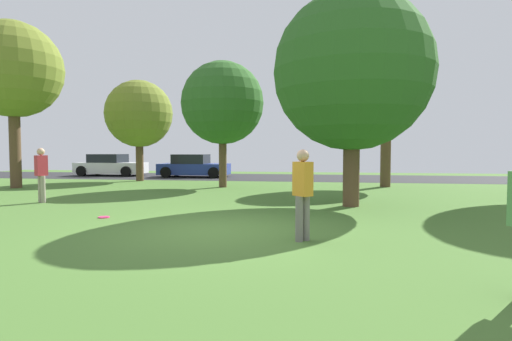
{
  "coord_description": "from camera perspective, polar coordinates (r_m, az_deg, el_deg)",
  "views": [
    {
      "loc": [
        2.0,
        -8.07,
        1.64
      ],
      "look_at": [
        0.0,
        4.77,
        0.98
      ],
      "focal_mm": 28.65,
      "sensor_mm": 36.0,
      "label": 1
    }
  ],
  "objects": [
    {
      "name": "road_strip",
      "position": [
        24.2,
        4.1,
        -0.97
      ],
      "size": [
        44.0,
        6.4,
        0.01
      ],
      "primitive_type": "cube",
      "color": "#28282B",
      "rests_on": "ground_plane"
    },
    {
      "name": "maple_tree_far",
      "position": [
        20.6,
        -30.83,
        11.94
      ],
      "size": [
        4.06,
        4.06,
        7.08
      ],
      "color": "brown",
      "rests_on": "ground_plane"
    },
    {
      "name": "frisbee_disc",
      "position": [
        10.59,
        -20.47,
        -6.12
      ],
      "size": [
        0.27,
        0.27,
        0.03
      ],
      "primitive_type": "cylinder",
      "color": "#EA2D6B",
      "rests_on": "ground_plane"
    },
    {
      "name": "maple_tree_near",
      "position": [
        22.42,
        -16.02,
        7.58
      ],
      "size": [
        3.49,
        3.49,
        5.27
      ],
      "color": "brown",
      "rests_on": "ground_plane"
    },
    {
      "name": "street_lamp_post",
      "position": [
        22.32,
        -15.92,
        4.37
      ],
      "size": [
        0.14,
        0.14,
        4.5
      ],
      "primitive_type": "cylinder",
      "color": "#2D2D33",
      "rests_on": "ground_plane"
    },
    {
      "name": "person_bystander",
      "position": [
        14.28,
        -27.78,
        -0.24
      ],
      "size": [
        0.34,
        0.39,
        1.7
      ],
      "rotation": [
        0.0,
        0.0,
        1.09
      ],
      "color": "gray",
      "rests_on": "ground_plane"
    },
    {
      "name": "oak_tree_right",
      "position": [
        19.13,
        17.8,
        11.44
      ],
      "size": [
        3.59,
        3.59,
        6.36
      ],
      "color": "brown",
      "rests_on": "ground_plane"
    },
    {
      "name": "oak_tree_left",
      "position": [
        18.03,
        -4.7,
        9.35
      ],
      "size": [
        3.6,
        3.6,
        5.48
      ],
      "color": "brown",
      "rests_on": "ground_plane"
    },
    {
      "name": "parked_car_white",
      "position": [
        27.58,
        -19.65,
        0.64
      ],
      "size": [
        4.22,
        2.09,
        1.36
      ],
      "color": "white",
      "rests_on": "ground_plane"
    },
    {
      "name": "ground_plane",
      "position": [
        8.47,
        -5.03,
        -8.27
      ],
      "size": [
        44.0,
        44.0,
        0.0
      ],
      "primitive_type": "plane",
      "color": "#47702D"
    },
    {
      "name": "person_thrower",
      "position": [
        7.36,
        6.54,
        -2.82
      ],
      "size": [
        0.38,
        0.38,
        1.65
      ],
      "rotation": [
        0.0,
        0.0,
        -0.79
      ],
      "color": "slate",
      "rests_on": "ground_plane"
    },
    {
      "name": "parked_car_blue",
      "position": [
        24.97,
        -8.72,
        0.54
      ],
      "size": [
        4.13,
        2.09,
        1.36
      ],
      "color": "#233893",
      "rests_on": "ground_plane"
    },
    {
      "name": "birch_tree_lone",
      "position": [
        12.32,
        13.31,
        13.25
      ],
      "size": [
        4.53,
        4.53,
        6.15
      ],
      "color": "brown",
      "rests_on": "ground_plane"
    }
  ]
}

